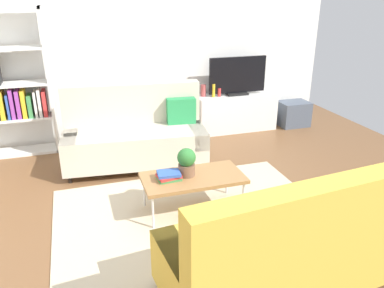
% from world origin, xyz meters
% --- Properties ---
extents(ground_plane, '(7.68, 7.68, 0.00)m').
position_xyz_m(ground_plane, '(0.00, 0.00, 0.00)').
color(ground_plane, brown).
extents(wall_far, '(6.40, 0.12, 2.90)m').
position_xyz_m(wall_far, '(0.00, 2.80, 1.45)').
color(wall_far, white).
rests_on(wall_far, ground_plane).
extents(area_rug, '(2.90, 2.20, 0.01)m').
position_xyz_m(area_rug, '(-0.04, -0.06, 0.01)').
color(area_rug, beige).
rests_on(area_rug, ground_plane).
extents(couch_beige, '(1.97, 1.02, 1.10)m').
position_xyz_m(couch_beige, '(-0.37, 1.55, 0.44)').
color(couch_beige, beige).
rests_on(couch_beige, ground_plane).
extents(couch_green, '(1.97, 1.02, 1.10)m').
position_xyz_m(couch_green, '(0.30, -1.29, 0.44)').
color(couch_green, gold).
rests_on(couch_green, ground_plane).
extents(coffee_table, '(1.10, 0.56, 0.42)m').
position_xyz_m(coffee_table, '(0.01, 0.14, 0.39)').
color(coffee_table, '#9E7042').
rests_on(coffee_table, ground_plane).
extents(tv_console, '(1.40, 0.44, 0.64)m').
position_xyz_m(tv_console, '(1.53, 2.46, 0.32)').
color(tv_console, silver).
rests_on(tv_console, ground_plane).
extents(tv, '(1.00, 0.20, 0.64)m').
position_xyz_m(tv, '(1.53, 2.44, 0.95)').
color(tv, black).
rests_on(tv, tv_console).
extents(bookshelf, '(1.10, 0.36, 2.10)m').
position_xyz_m(bookshelf, '(-2.00, 2.48, 0.98)').
color(bookshelf, white).
rests_on(bookshelf, ground_plane).
extents(storage_trunk, '(0.52, 0.40, 0.44)m').
position_xyz_m(storage_trunk, '(2.63, 2.36, 0.22)').
color(storage_trunk, '#4C5666').
rests_on(storage_trunk, ground_plane).
extents(potted_plant, '(0.20, 0.20, 0.31)m').
position_xyz_m(potted_plant, '(-0.05, 0.18, 0.58)').
color(potted_plant, brown).
rests_on(potted_plant, coffee_table).
extents(table_book_0, '(0.25, 0.19, 0.02)m').
position_xyz_m(table_book_0, '(-0.26, 0.14, 0.43)').
color(table_book_0, '#3F8C4C').
rests_on(table_book_0, coffee_table).
extents(table_book_1, '(0.26, 0.21, 0.03)m').
position_xyz_m(table_book_1, '(-0.26, 0.14, 0.46)').
color(table_book_1, red).
rests_on(table_book_1, table_book_0).
extents(table_book_2, '(0.26, 0.20, 0.03)m').
position_xyz_m(table_book_2, '(-0.26, 0.14, 0.49)').
color(table_book_2, '#3359B2').
rests_on(table_book_2, table_book_1).
extents(vase_0, '(0.09, 0.09, 0.20)m').
position_xyz_m(vase_0, '(0.95, 2.51, 0.74)').
color(vase_0, '#B24C4C').
rests_on(vase_0, tv_console).
extents(bottle_0, '(0.05, 0.05, 0.22)m').
position_xyz_m(bottle_0, '(1.10, 2.42, 0.75)').
color(bottle_0, gold).
rests_on(bottle_0, tv_console).
extents(bottle_1, '(0.06, 0.06, 0.14)m').
position_xyz_m(bottle_1, '(1.20, 2.42, 0.71)').
color(bottle_1, red).
rests_on(bottle_1, tv_console).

